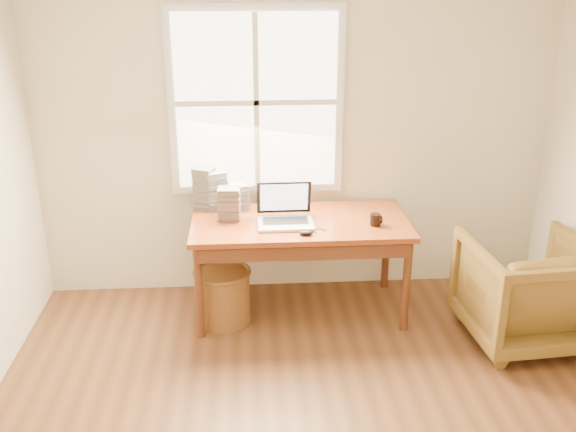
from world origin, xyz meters
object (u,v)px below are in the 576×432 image
coffee_mug (375,220)px  cd_stack_a (215,190)px  desk (300,223)px  wicker_stool (223,296)px  laptop (285,206)px  armchair (526,291)px

coffee_mug → cd_stack_a: (-1.16, 0.43, 0.11)m
desk → wicker_stool: size_ratio=3.96×
desk → laptop: bearing=-141.6°
cd_stack_a → armchair: bearing=-20.2°
armchair → coffee_mug: (-1.02, 0.38, 0.41)m
desk → wicker_stool: 0.80m
desk → coffee_mug: coffee_mug is taller
armchair → coffee_mug: 1.16m
armchair → cd_stack_a: 2.38m
cd_stack_a → wicker_stool: bearing=-84.1°
wicker_stool → laptop: bearing=3.9°
desk → armchair: armchair is taller
desk → cd_stack_a: cd_stack_a is taller
armchair → wicker_stool: size_ratio=2.07×
desk → coffee_mug: bearing=-14.4°
armchair → wicker_stool: bearing=-14.8°
wicker_stool → cd_stack_a: bearing=95.9°
desk → cd_stack_a: bearing=155.3°
wicker_stool → desk: bearing=11.8°
wicker_stool → cd_stack_a: (-0.04, 0.41, 0.70)m
armchair → desk: bearing=-22.7°
laptop → coffee_mug: size_ratio=4.64×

